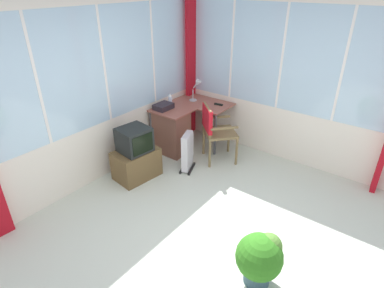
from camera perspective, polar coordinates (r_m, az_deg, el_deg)
ground at (r=3.76m, az=3.87°, el=-18.63°), size 5.78×5.34×0.06m
north_window_panel at (r=4.42m, az=-20.11°, el=7.63°), size 4.78×0.07×2.58m
east_window_panel at (r=5.02m, az=20.20°, el=9.91°), size 0.07×4.34×2.58m
curtain_corner at (r=5.84m, az=-0.17°, el=13.44°), size 0.24×0.08×2.48m
desk at (r=5.38m, az=-3.36°, el=2.72°), size 1.18×1.00×0.76m
desk_lamp at (r=5.59m, az=1.08°, el=10.42°), size 0.22×0.19×0.39m
tv_remote at (r=5.45m, az=4.81°, el=7.16°), size 0.07×0.15×0.02m
spray_bottle at (r=5.40m, az=-3.96°, el=8.01°), size 0.06×0.06×0.22m
paper_tray at (r=5.27m, az=-5.20°, el=6.78°), size 0.30×0.23×0.09m
wooden_armchair at (r=5.01m, az=3.81°, el=3.25°), size 0.68×0.68×0.95m
tv_on_stand at (r=4.74m, az=-10.10°, el=-2.12°), size 0.69×0.52×0.81m
space_heater at (r=4.89m, az=-0.77°, el=-1.29°), size 0.41×0.29×0.61m
potted_plant at (r=3.27m, az=12.24°, el=-19.36°), size 0.46×0.46×0.56m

